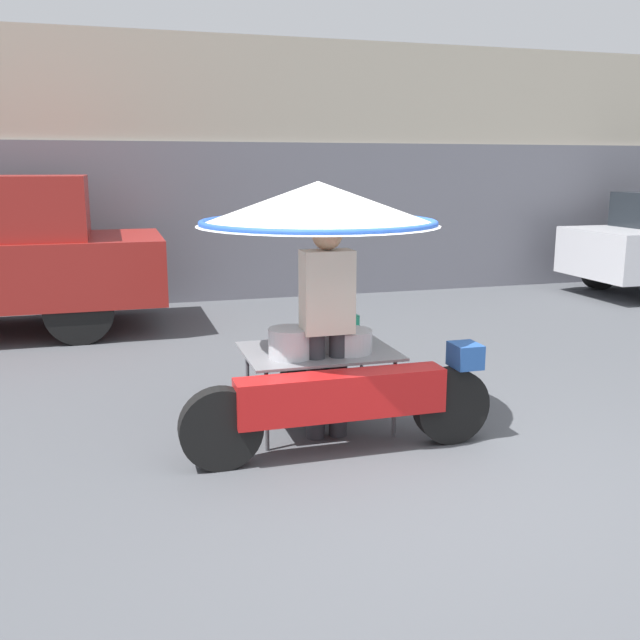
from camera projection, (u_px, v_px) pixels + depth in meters
name	position (u px, v px, depth m)	size (l,w,h in m)	color
ground_plane	(445.00, 481.00, 4.71)	(36.00, 36.00, 0.00)	#4C4F54
shopfront_building	(235.00, 172.00, 11.76)	(28.00, 2.06, 3.94)	#B2A893
vendor_motorcycle_cart	(322.00, 243.00, 5.33)	(2.30, 1.84, 1.93)	black
vendor_person	(327.00, 318.00, 5.30)	(0.38, 0.22, 1.66)	#2D2D33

